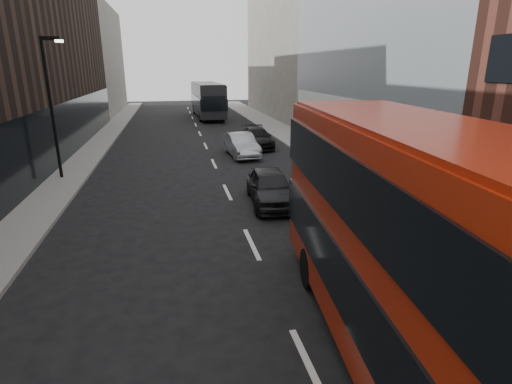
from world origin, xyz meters
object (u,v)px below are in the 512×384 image
red_bus (437,258)px  grey_bus (207,99)px  car_b (241,145)px  car_c (257,138)px  car_a (270,187)px  street_lamp (52,99)px

red_bus → grey_bus: bearing=95.9°
car_b → car_c: 3.27m
car_c → car_b: bearing=-119.4°
grey_bus → car_c: grey_bus is taller
car_c → red_bus: bearing=-93.2°
car_c → car_a: bearing=-97.9°
red_bus → car_b: 20.87m
car_b → car_c: bearing=54.6°
car_a → car_c: 12.92m
grey_bus → car_c: size_ratio=2.53×
grey_bus → car_b: size_ratio=2.69×
street_lamp → red_bus: street_lamp is taller
red_bus → grey_bus: 42.98m
grey_bus → car_a: size_ratio=2.77×
red_bus → car_a: bearing=96.9°
red_bus → car_b: bearing=95.3°
car_b → car_a: bearing=-96.9°
grey_bus → street_lamp: bearing=-112.5°
red_bus → car_c: size_ratio=2.47×
car_a → car_c: bearing=85.0°
street_lamp → grey_bus: bearing=68.9°
street_lamp → grey_bus: street_lamp is taller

